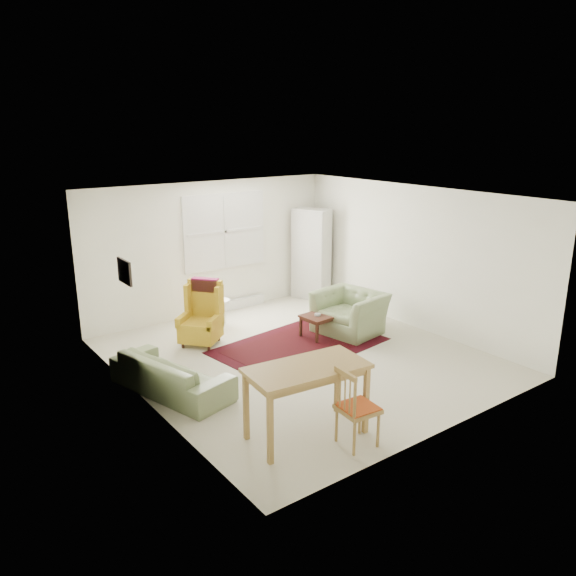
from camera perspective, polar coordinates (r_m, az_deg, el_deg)
room at (r=8.56m, az=0.45°, el=1.22°), size 5.04×5.54×2.51m
rug at (r=9.22m, az=1.16°, el=-5.82°), size 2.87×2.05×0.03m
sofa at (r=7.74m, az=-11.80°, el=-7.81°), size 1.16×1.93×0.73m
armchair at (r=9.75m, az=6.30°, el=-2.08°), size 1.14×1.25×0.85m
wingback_chair at (r=9.22m, az=-8.94°, el=-2.60°), size 0.89×0.88×1.06m
coffee_table at (r=9.53m, az=3.01°, el=-3.90°), size 0.51×0.51×0.39m
stool at (r=10.14m, az=-6.92°, el=-2.48°), size 0.47×0.47×0.48m
cabinet at (r=11.51m, az=2.37°, el=3.45°), size 0.63×0.84×1.86m
desk at (r=6.54m, az=1.91°, el=-11.44°), size 1.44×0.83×0.87m
desk_chair at (r=6.41m, az=7.12°, el=-11.87°), size 0.45×0.45×0.93m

